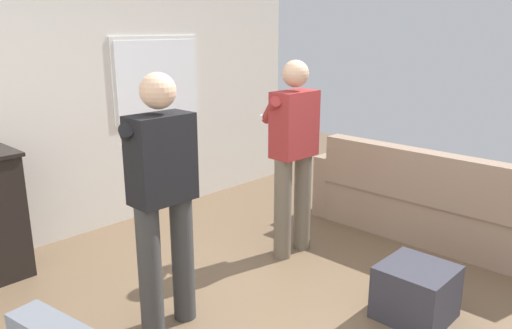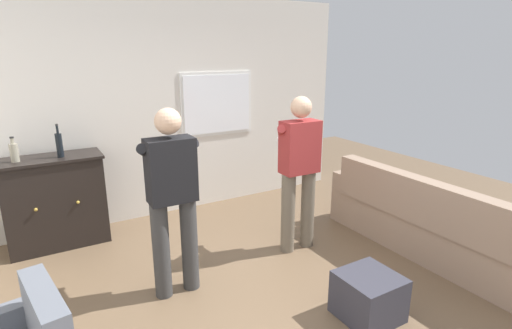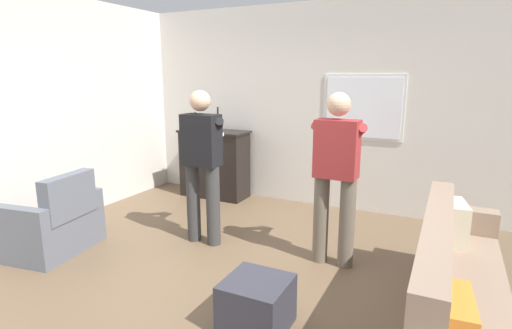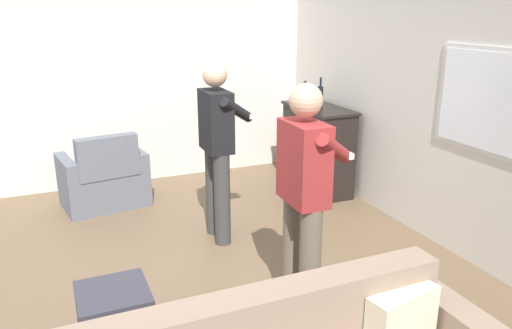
# 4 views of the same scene
# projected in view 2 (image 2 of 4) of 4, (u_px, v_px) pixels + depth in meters

# --- Properties ---
(ground) EXTENTS (10.40, 10.40, 0.00)m
(ground) POSITION_uv_depth(u_px,v_px,m) (279.00, 313.00, 3.34)
(ground) COLOR brown
(wall_back_with_window) EXTENTS (5.20, 0.15, 2.80)m
(wall_back_with_window) POSITION_uv_depth(u_px,v_px,m) (167.00, 108.00, 5.16)
(wall_back_with_window) COLOR silver
(wall_back_with_window) RESTS_ON ground
(couch) EXTENTS (0.57, 2.49, 0.88)m
(couch) POSITION_uv_depth(u_px,v_px,m) (426.00, 225.00, 4.22)
(couch) COLOR gray
(couch) RESTS_ON ground
(sideboard_cabinet) EXTENTS (1.05, 0.49, 1.02)m
(sideboard_cabinet) POSITION_uv_depth(u_px,v_px,m) (56.00, 202.00, 4.40)
(sideboard_cabinet) COLOR black
(sideboard_cabinet) RESTS_ON ground
(bottle_wine_green) EXTENTS (0.08, 0.08, 0.26)m
(bottle_wine_green) POSITION_uv_depth(u_px,v_px,m) (14.00, 152.00, 4.06)
(bottle_wine_green) COLOR gray
(bottle_wine_green) RESTS_ON sideboard_cabinet
(bottle_liquor_amber) EXTENTS (0.07, 0.07, 0.36)m
(bottle_liquor_amber) POSITION_uv_depth(u_px,v_px,m) (59.00, 145.00, 4.23)
(bottle_liquor_amber) COLOR black
(bottle_liquor_amber) RESTS_ON sideboard_cabinet
(ottoman) EXTENTS (0.46, 0.46, 0.38)m
(ottoman) POSITION_uv_depth(u_px,v_px,m) (368.00, 296.00, 3.26)
(ottoman) COLOR #33333D
(ottoman) RESTS_ON ground
(person_standing_left) EXTENTS (0.56, 0.48, 1.68)m
(person_standing_left) POSITION_uv_depth(u_px,v_px,m) (172.00, 194.00, 3.41)
(person_standing_left) COLOR #383838
(person_standing_left) RESTS_ON ground
(person_standing_right) EXTENTS (0.56, 0.48, 1.68)m
(person_standing_right) POSITION_uv_depth(u_px,v_px,m) (299.00, 167.00, 4.21)
(person_standing_right) COLOR #6B6051
(person_standing_right) RESTS_ON ground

